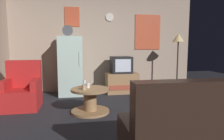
# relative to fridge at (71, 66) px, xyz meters

# --- Properties ---
(ground_plane) EXTENTS (12.00, 12.00, 0.00)m
(ground_plane) POSITION_rel_fridge_xyz_m (0.92, -1.96, -0.75)
(ground_plane) COLOR #232328
(wall_with_art) EXTENTS (5.20, 0.12, 2.67)m
(wall_with_art) POSITION_rel_fridge_xyz_m (0.93, 0.49, 0.59)
(wall_with_art) COLOR tan
(wall_with_art) RESTS_ON ground_plane
(fridge) EXTENTS (0.60, 0.62, 1.77)m
(fridge) POSITION_rel_fridge_xyz_m (0.00, 0.00, 0.00)
(fridge) COLOR silver
(fridge) RESTS_ON ground_plane
(tv_stand) EXTENTS (0.84, 0.53, 0.54)m
(tv_stand) POSITION_rel_fridge_xyz_m (1.35, 0.02, -0.48)
(tv_stand) COLOR #9E754C
(tv_stand) RESTS_ON ground_plane
(crt_tv) EXTENTS (0.54, 0.51, 0.44)m
(crt_tv) POSITION_rel_fridge_xyz_m (1.33, 0.02, 0.01)
(crt_tv) COLOR black
(crt_tv) RESTS_ON tv_stand
(standing_lamp) EXTENTS (0.32, 0.32, 1.59)m
(standing_lamp) POSITION_rel_fridge_xyz_m (2.82, -0.24, 0.60)
(standing_lamp) COLOR #332D28
(standing_lamp) RESTS_ON ground_plane
(coffee_table) EXTENTS (0.72, 0.72, 0.46)m
(coffee_table) POSITION_rel_fridge_xyz_m (0.39, -1.49, -0.52)
(coffee_table) COLOR #9E754C
(coffee_table) RESTS_ON ground_plane
(wine_glass) EXTENTS (0.05, 0.05, 0.15)m
(wine_glass) POSITION_rel_fridge_xyz_m (0.29, -1.39, -0.22)
(wine_glass) COLOR silver
(wine_glass) RESTS_ON coffee_table
(mug_ceramic_white) EXTENTS (0.08, 0.08, 0.09)m
(mug_ceramic_white) POSITION_rel_fridge_xyz_m (0.36, -1.43, -0.25)
(mug_ceramic_white) COLOR silver
(mug_ceramic_white) RESTS_ON coffee_table
(mug_ceramic_tan) EXTENTS (0.08, 0.08, 0.09)m
(mug_ceramic_tan) POSITION_rel_fridge_xyz_m (0.28, -1.58, -0.25)
(mug_ceramic_tan) COLOR tan
(mug_ceramic_tan) RESTS_ON coffee_table
(armchair) EXTENTS (0.68, 0.68, 0.96)m
(armchair) POSITION_rel_fridge_xyz_m (-0.94, -0.98, -0.42)
(armchair) COLOR red
(armchair) RESTS_ON ground_plane
(couch) EXTENTS (1.70, 0.80, 0.92)m
(couch) POSITION_rel_fridge_xyz_m (1.50, -3.25, -0.44)
(couch) COLOR black
(couch) RESTS_ON ground_plane
(book_stack) EXTENTS (0.22, 0.16, 0.08)m
(book_stack) POSITION_rel_fridge_xyz_m (1.98, -0.04, -0.72)
(book_stack) COLOR tan
(book_stack) RESTS_ON ground_plane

